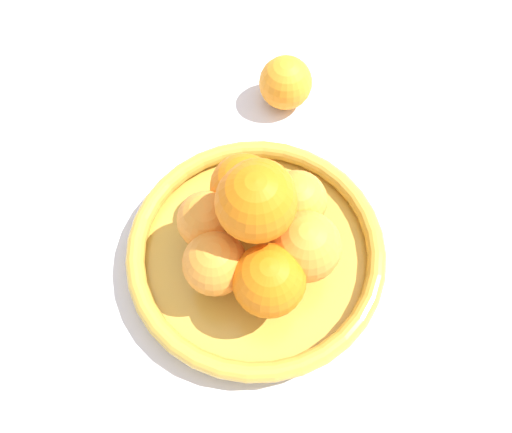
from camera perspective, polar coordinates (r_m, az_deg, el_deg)
name	(u,v)px	position (r m, az deg, el deg)	size (l,w,h in m)	color
ground_plane	(256,258)	(0.60, 0.00, -4.74)	(4.00, 4.00, 0.00)	silver
fruit_bowl	(256,251)	(0.58, 0.00, -4.00)	(0.30, 0.30, 0.04)	gold
orange_pile	(260,224)	(0.51, 0.45, -0.91)	(0.18, 0.17, 0.14)	orange
stray_orange	(286,83)	(0.70, 3.40, 15.00)	(0.07, 0.07, 0.07)	orange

